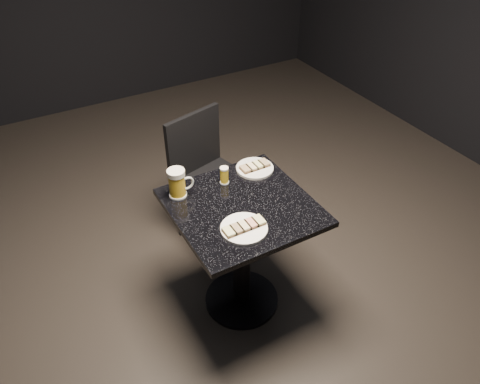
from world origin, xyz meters
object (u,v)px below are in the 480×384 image
object	(u,v)px
beer_mug	(177,183)
beer_tumbler	(224,175)
table	(242,239)
plate_small	(255,168)
plate_large	(244,229)
chair	(207,172)

from	to	relation	value
beer_mug	beer_tumbler	distance (m)	0.26
table	beer_mug	world-z (taller)	beer_mug
plate_small	table	size ratio (longest dim) A/B	0.28
plate_large	plate_small	size ratio (longest dim) A/B	1.08
plate_large	plate_small	xyz separation A→B (m)	(0.30, 0.41, 0.00)
beer_tumbler	plate_large	bearing A→B (deg)	-104.11
table	beer_tumbler	xyz separation A→B (m)	(0.01, 0.21, 0.29)
beer_tumbler	chair	bearing A→B (deg)	76.64
plate_large	plate_small	world-z (taller)	same
beer_mug	chair	xyz separation A→B (m)	(0.37, 0.44, -0.33)
plate_small	beer_mug	distance (m)	0.48
plate_large	table	bearing A→B (deg)	63.47
plate_small	beer_mug	world-z (taller)	beer_mug
beer_tumbler	plate_small	bearing A→B (deg)	7.20
plate_large	beer_mug	distance (m)	0.44
table	beer_tumbler	size ratio (longest dim) A/B	7.65
chair	table	bearing A→B (deg)	-100.18
plate_large	chair	xyz separation A→B (m)	(0.20, 0.84, -0.26)
plate_large	chair	bearing A→B (deg)	76.30
plate_small	table	xyz separation A→B (m)	(-0.22, -0.24, -0.25)
plate_large	plate_small	bearing A→B (deg)	53.37
table	beer_mug	xyz separation A→B (m)	(-0.25, 0.23, 0.32)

